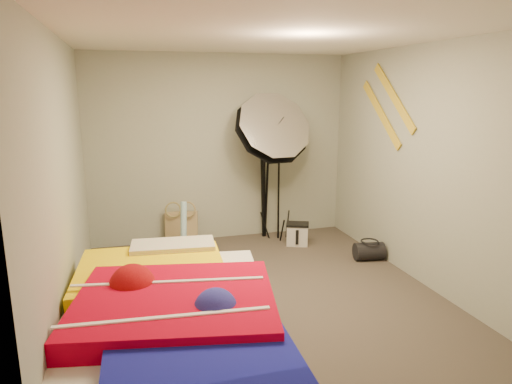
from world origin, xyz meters
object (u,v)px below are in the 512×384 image
object	(u,v)px
bed	(171,324)
photo_umbrella	(271,131)
tote_bag	(182,228)
camera_case	(297,235)
duffel_bag	(369,251)
camera_tripod	(264,187)
wrapping_roll	(184,228)

from	to	relation	value
bed	photo_umbrella	distance (m)	3.15
tote_bag	camera_case	distance (m)	1.56
tote_bag	duffel_bag	world-z (taller)	tote_bag
tote_bag	photo_umbrella	world-z (taller)	photo_umbrella
camera_case	camera_tripod	distance (m)	0.81
camera_case	camera_tripod	bearing A→B (deg)	146.40
tote_bag	camera_case	xyz separation A→B (m)	(1.47, -0.51, -0.08)
wrapping_roll	bed	distance (m)	2.39
camera_tripod	camera_case	bearing A→B (deg)	-56.10
tote_bag	wrapping_roll	world-z (taller)	wrapping_roll
wrapping_roll	duffel_bag	world-z (taller)	wrapping_roll
wrapping_roll	duffel_bag	bearing A→B (deg)	-21.70
camera_case	camera_tripod	size ratio (longest dim) A/B	0.22
camera_case	duffel_bag	distance (m)	0.99
camera_case	photo_umbrella	distance (m)	1.43
wrapping_roll	camera_tripod	distance (m)	1.29
tote_bag	photo_umbrella	distance (m)	1.77
wrapping_roll	photo_umbrella	world-z (taller)	photo_umbrella
camera_tripod	wrapping_roll	bearing A→B (deg)	-162.12
tote_bag	camera_case	bearing A→B (deg)	-8.10
duffel_bag	bed	world-z (taller)	bed
camera_tripod	bed	bearing A→B (deg)	-119.86
tote_bag	camera_case	world-z (taller)	tote_bag
camera_case	duffel_bag	xyz separation A→B (m)	(0.64, -0.75, -0.03)
camera_tripod	tote_bag	bearing A→B (deg)	178.46
duffel_bag	bed	distance (m)	2.96
camera_case	camera_tripod	world-z (taller)	camera_tripod
tote_bag	duffel_bag	distance (m)	2.47
wrapping_roll	duffel_bag	xyz separation A→B (m)	(2.14, -0.85, -0.22)
bed	photo_umbrella	size ratio (longest dim) A/B	1.18
tote_bag	camera_tripod	distance (m)	1.26
tote_bag	camera_tripod	bearing A→B (deg)	9.34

